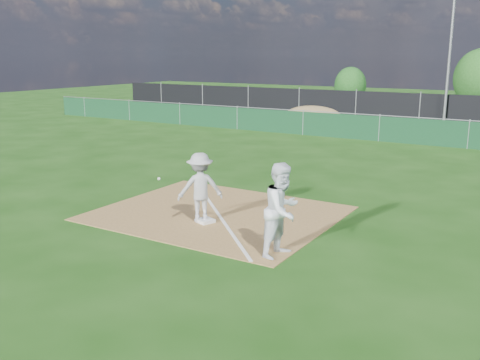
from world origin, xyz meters
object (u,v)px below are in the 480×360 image
play_at_first (200,188)px  tree_left (350,85)px  car_mid (395,103)px  light_pole (450,56)px  runner (282,210)px  first_base (205,221)px  tree_mid (480,78)px  car_left (330,101)px

play_at_first → tree_left: 33.36m
play_at_first → car_mid: 28.03m
car_mid → tree_left: size_ratio=1.37×
light_pole → tree_left: bearing=133.5°
light_pole → play_at_first: size_ratio=4.37×
runner → tree_left: bearing=25.6°
runner → tree_left: (-10.70, 33.38, 0.58)m
first_base → car_mid: 28.06m
tree_left → light_pole: bearing=-46.5°
light_pole → car_mid: (-4.39, 5.36, -3.30)m
light_pole → car_mid: bearing=129.3°
light_pole → car_mid: size_ratio=1.90×
car_mid → tree_mid: (4.69, 5.57, 1.62)m
runner → tree_mid: 34.46m
runner → car_mid: (-5.70, 28.85, -0.29)m
play_at_first → runner: bearing=-19.5°
tree_mid → light_pole: bearing=-91.5°
car_left → first_base: bearing=174.6°
first_base → car_mid: size_ratio=0.09×
first_base → tree_left: 33.43m
runner → car_mid: bearing=19.0°
tree_left → tree_mid: tree_mid is taller
light_pole → play_at_first: 22.77m
play_at_first → runner: (2.77, -0.98, 0.10)m
first_base → play_at_first: (-0.15, 0.01, 0.83)m
runner → tree_left: 35.06m
runner → car_left: bearing=27.9°
light_pole → runner: (1.31, -23.49, -3.01)m
tree_left → car_left: bearing=-86.6°
car_left → car_mid: size_ratio=0.93×
first_base → runner: (2.62, -0.97, 0.93)m
play_at_first → car_left: size_ratio=0.47×
light_pole → car_left: 10.85m
play_at_first → tree_mid: (1.75, 33.44, 1.43)m
first_base → light_pole: bearing=86.7°
light_pole → tree_left: (-9.39, 9.89, -2.43)m
play_at_first → tree_left: bearing=103.8°
light_pole → first_base: 22.90m
light_pole → first_base: size_ratio=21.22×
light_pole → tree_left: 13.85m
play_at_first → runner: size_ratio=0.92×
play_at_first → tree_left: tree_left is taller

